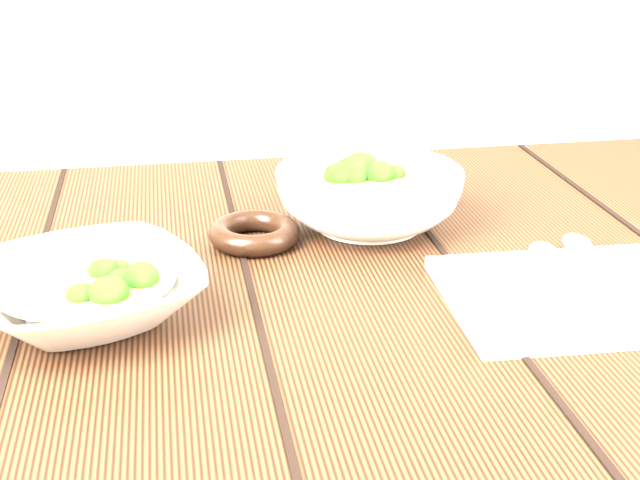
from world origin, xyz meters
TOP-DOWN VIEW (x-y plane):
  - table at (0.00, 0.00)m, footprint 1.20×0.80m
  - soup_bowl_front at (-0.16, -0.03)m, footprint 0.25×0.25m
  - soup_bowl_back at (0.12, 0.14)m, footprint 0.27×0.27m
  - trivet at (-0.00, 0.11)m, footprint 0.12×0.12m
  - napkin at (0.26, -0.08)m, footprint 0.23×0.19m
  - spoon_left at (0.26, -0.03)m, footprint 0.06×0.18m
  - spoon_right at (0.30, -0.02)m, footprint 0.07×0.18m

SIDE VIEW (x-z plane):
  - table at x=0.00m, z-range 0.26..1.01m
  - napkin at x=0.26m, z-range 0.75..0.76m
  - trivet at x=0.00m, z-range 0.75..0.77m
  - spoon_left at x=0.26m, z-range 0.76..0.77m
  - spoon_right at x=0.30m, z-range 0.76..0.77m
  - soup_bowl_front at x=-0.16m, z-range 0.75..0.80m
  - soup_bowl_back at x=0.12m, z-range 0.75..0.82m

